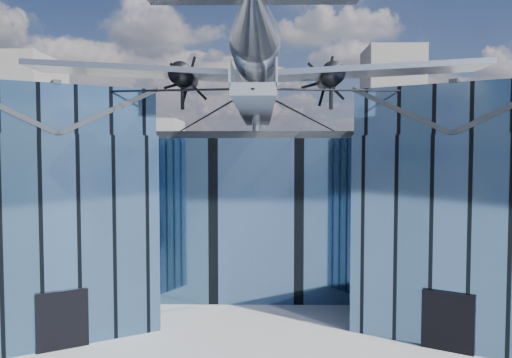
{
  "coord_description": "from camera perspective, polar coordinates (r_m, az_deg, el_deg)",
  "views": [
    {
      "loc": [
        0.36,
        -26.04,
        8.68
      ],
      "look_at": [
        0.0,
        2.0,
        7.2
      ],
      "focal_mm": 35.0,
      "sensor_mm": 36.0,
      "label": 1
    }
  ],
  "objects": [
    {
      "name": "ground_plane",
      "position": [
        27.45,
        -0.05,
        -15.41
      ],
      "size": [
        120.0,
        120.0,
        0.0
      ],
      "primitive_type": "plane",
      "color": "#939497"
    },
    {
      "name": "museum",
      "position": [
        32.01,
        0.09,
        -2.61
      ],
      "size": [
        32.88,
        24.5,
        17.6
      ],
      "color": "#426286",
      "rests_on": "ground"
    },
    {
      "name": "bg_towers",
      "position": [
        76.55,
        1.55,
        4.01
      ],
      "size": [
        77.0,
        24.5,
        26.0
      ],
      "color": "gray",
      "rests_on": "ground"
    }
  ]
}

